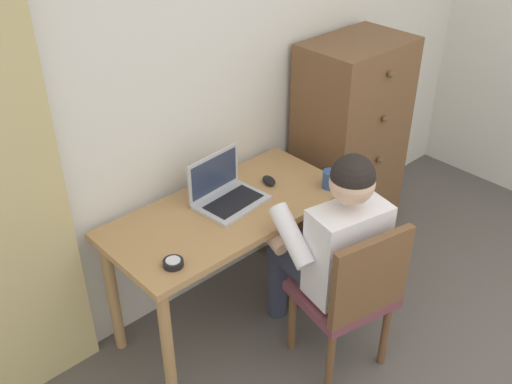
% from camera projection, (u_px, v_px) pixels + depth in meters
% --- Properties ---
extents(wall_back, '(4.80, 0.05, 2.50)m').
position_uv_depth(wall_back, '(214.00, 78.00, 3.00)').
color(wall_back, silver).
rests_on(wall_back, ground_plane).
extents(desk, '(1.25, 0.58, 0.73)m').
position_uv_depth(desk, '(228.00, 227.00, 2.98)').
color(desk, tan).
rests_on(desk, ground_plane).
extents(dresser, '(0.63, 0.46, 1.33)m').
position_uv_depth(dresser, '(349.00, 147.00, 3.61)').
color(dresser, brown).
rests_on(dresser, ground_plane).
extents(chair, '(0.49, 0.48, 0.87)m').
position_uv_depth(chair, '(352.00, 293.00, 2.77)').
color(chair, brown).
rests_on(chair, ground_plane).
extents(person_seated, '(0.61, 0.64, 1.18)m').
position_uv_depth(person_seated, '(330.00, 242.00, 2.80)').
color(person_seated, '#33384C').
rests_on(person_seated, ground_plane).
extents(laptop, '(0.36, 0.28, 0.24)m').
position_uv_depth(laptop, '(226.00, 192.00, 2.95)').
color(laptop, '#B7BABF').
rests_on(laptop, desk).
extents(computer_mouse, '(0.09, 0.11, 0.03)m').
position_uv_depth(computer_mouse, '(269.00, 181.00, 3.11)').
color(computer_mouse, black).
rests_on(computer_mouse, desk).
extents(desk_clock, '(0.09, 0.09, 0.03)m').
position_uv_depth(desk_clock, '(173.00, 263.00, 2.54)').
color(desk_clock, black).
rests_on(desk_clock, desk).
extents(coffee_mug, '(0.12, 0.08, 0.09)m').
position_uv_depth(coffee_mug, '(330.00, 179.00, 3.06)').
color(coffee_mug, '#33518C').
rests_on(coffee_mug, desk).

